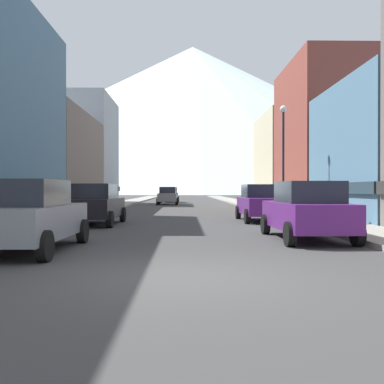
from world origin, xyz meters
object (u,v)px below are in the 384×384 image
at_px(pedestrian_2, 335,205).
at_px(car_left_1, 96,204).
at_px(car_driving_0, 170,195).
at_px(pedestrian_0, 28,206).
at_px(pedestrian_1, 107,198).
at_px(streetlamp_right, 283,143).
at_px(car_right_0, 306,210).
at_px(potted_plant_0, 38,211).
at_px(car_left_0, 29,215).
at_px(car_right_1, 261,202).
at_px(car_driving_1, 168,196).

bearing_deg(pedestrian_2, car_left_1, 172.70).
relative_size(car_driving_0, pedestrian_2, 2.66).
relative_size(car_driving_0, pedestrian_0, 2.79).
distance_m(pedestrian_1, streetlamp_right, 17.32).
distance_m(car_left_1, car_right_0, 9.57).
bearing_deg(potted_plant_0, pedestrian_1, 87.04).
xyz_separation_m(car_driving_0, potted_plant_0, (-5.40, -30.04, -0.39)).
bearing_deg(streetlamp_right, car_left_1, -155.89).
height_order(car_driving_0, pedestrian_1, car_driving_0).
xyz_separation_m(car_right_0, pedestrian_2, (2.45, 4.52, 0.01)).
bearing_deg(car_right_0, car_left_1, 142.61).
height_order(car_left_0, pedestrian_2, pedestrian_2).
bearing_deg(car_driving_0, potted_plant_0, -100.19).
relative_size(car_left_1, pedestrian_0, 2.81).
bearing_deg(car_right_0, car_right_1, 90.01).
relative_size(car_right_0, pedestrian_1, 2.88).
height_order(car_left_0, pedestrian_1, car_left_0).
bearing_deg(car_left_1, car_driving_0, 86.08).
xyz_separation_m(car_left_1, car_right_1, (7.60, 2.05, 0.00)).
distance_m(car_right_0, pedestrian_1, 24.54).
bearing_deg(car_driving_1, streetlamp_right, -71.45).
distance_m(car_driving_0, pedestrian_0, 33.73).
relative_size(car_right_1, streetlamp_right, 0.75).
relative_size(car_left_1, streetlamp_right, 0.76).
height_order(pedestrian_2, streetlamp_right, streetlamp_right).
distance_m(car_left_0, pedestrian_2, 12.17).
distance_m(car_right_0, car_driving_0, 38.30).
height_order(car_left_1, pedestrian_2, pedestrian_2).
xyz_separation_m(pedestrian_0, pedestrian_2, (12.50, 0.02, 0.04)).
relative_size(car_driving_1, streetlamp_right, 0.75).
height_order(car_left_0, car_driving_1, same).
bearing_deg(pedestrian_2, potted_plant_0, 165.80).
bearing_deg(car_right_1, car_driving_1, 103.35).
height_order(car_left_1, car_right_1, same).
height_order(car_left_1, potted_plant_0, car_left_1).
bearing_deg(car_left_1, pedestrian_0, -151.97).
bearing_deg(car_right_0, potted_plant_0, 143.91).
bearing_deg(pedestrian_1, car_right_0, -65.82).
xyz_separation_m(car_left_0, car_right_1, (7.60, 10.20, 0.00)).
xyz_separation_m(pedestrian_1, streetlamp_right, (11.60, -12.48, 3.13)).
bearing_deg(pedestrian_2, car_driving_1, 106.75).
bearing_deg(car_right_0, pedestrian_2, 61.56).
distance_m(car_left_0, car_right_0, 7.96).
bearing_deg(streetlamp_right, pedestrian_2, -80.51).
bearing_deg(car_driving_0, streetlamp_right, -76.07).
bearing_deg(car_left_1, pedestrian_2, -7.30).
distance_m(car_left_0, car_left_1, 8.16).
distance_m(car_left_0, car_driving_0, 40.32).
xyz_separation_m(car_right_0, pedestrian_0, (-10.05, 4.51, -0.03)).
distance_m(pedestrian_0, pedestrian_1, 17.88).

